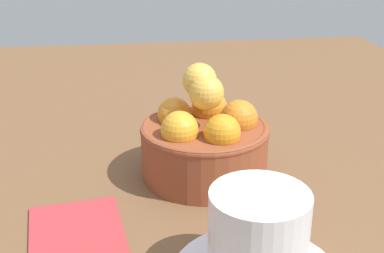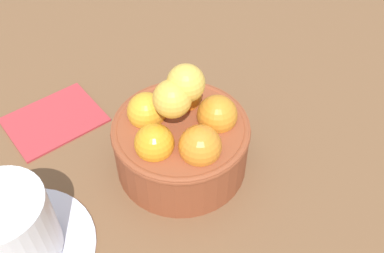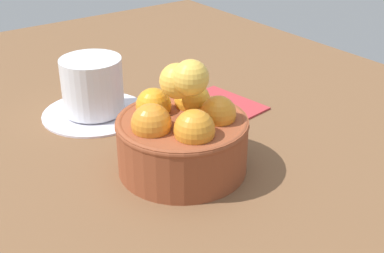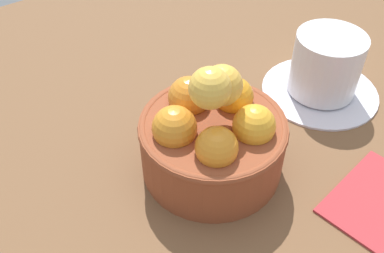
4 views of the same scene
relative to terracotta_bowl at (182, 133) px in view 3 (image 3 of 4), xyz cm
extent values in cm
cube|color=brown|center=(0.02, -0.01, -6.36)|extent=(137.60, 100.49, 3.20)
cylinder|color=brown|center=(0.02, -0.01, -1.48)|extent=(15.27, 15.27, 6.56)
torus|color=brown|center=(0.02, -0.01, 1.40)|extent=(15.47, 15.47, 1.00)
sphere|color=gold|center=(2.54, -3.27, 2.49)|extent=(4.34, 4.34, 4.34)
sphere|color=orange|center=(3.90, 1.38, 2.49)|extent=(4.23, 4.23, 4.23)
sphere|color=orange|center=(-0.10, 4.11, 2.49)|extent=(4.54, 4.54, 4.54)
sphere|color=orange|center=(-3.93, 1.15, 2.49)|extent=(4.52, 4.52, 4.52)
sphere|color=orange|center=(-2.30, -3.42, 2.49)|extent=(4.17, 4.17, 4.17)
sphere|color=gold|center=(0.91, -0.41, 6.26)|extent=(4.06, 4.06, 4.06)
sphere|color=#EBB846|center=(-0.98, -0.53, 7.15)|extent=(4.05, 4.05, 4.05)
cylinder|color=white|center=(19.79, 1.74, -4.46)|extent=(15.22, 15.22, 0.60)
cylinder|color=white|center=(19.79, 1.74, -0.20)|extent=(8.73, 8.73, 7.92)
cube|color=#B23338|center=(10.99, -14.71, -4.46)|extent=(12.94, 10.90, 0.60)
camera|label=1|loc=(56.88, -8.66, 25.84)|focal=49.12mm
camera|label=2|loc=(15.69, 29.51, 36.80)|focal=41.38mm
camera|label=3|loc=(-43.09, 29.94, 28.01)|focal=47.97mm
camera|label=4|loc=(-21.29, -25.18, 32.35)|focal=41.39mm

